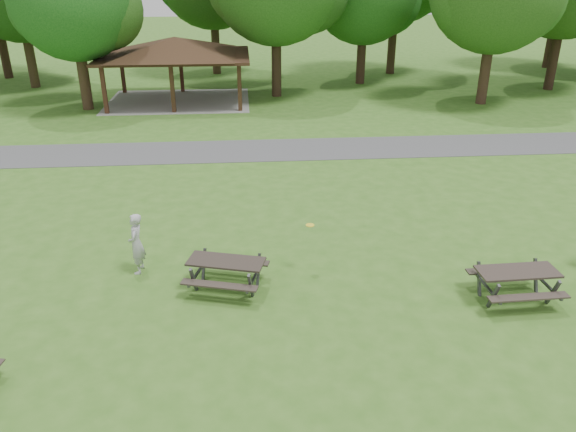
# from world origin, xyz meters

# --- Properties ---
(ground) EXTENTS (160.00, 160.00, 0.00)m
(ground) POSITION_xyz_m (0.00, 0.00, 0.00)
(ground) COLOR #36651D
(ground) RESTS_ON ground
(asphalt_path) EXTENTS (120.00, 3.20, 0.02)m
(asphalt_path) POSITION_xyz_m (0.00, 14.00, 0.01)
(asphalt_path) COLOR #464648
(asphalt_path) RESTS_ON ground
(pavilion) EXTENTS (8.60, 7.01, 3.76)m
(pavilion) POSITION_xyz_m (-4.00, 24.00, 3.06)
(pavilion) COLOR #3A1F15
(pavilion) RESTS_ON ground
(tree_row_d) EXTENTS (6.93, 6.60, 9.27)m
(tree_row_d) POSITION_xyz_m (-8.92, 22.53, 5.77)
(tree_row_d) COLOR #332216
(tree_row_d) RESTS_ON ground
(picnic_table_middle) EXTENTS (2.30, 2.03, 0.85)m
(picnic_table_middle) POSITION_xyz_m (-0.72, 2.45, 0.62)
(picnic_table_middle) COLOR black
(picnic_table_middle) RESTS_ON ground
(picnic_table_far) EXTENTS (2.03, 1.66, 0.86)m
(picnic_table_far) POSITION_xyz_m (6.49, 1.33, 0.63)
(picnic_table_far) COLOR #2D2520
(picnic_table_far) RESTS_ON ground
(frisbee_in_flight) EXTENTS (0.24, 0.24, 0.02)m
(frisbee_in_flight) POSITION_xyz_m (1.52, 3.19, 1.38)
(frisbee_in_flight) COLOR yellow
(frisbee_in_flight) RESTS_ON ground
(frisbee_thrower) EXTENTS (0.44, 0.65, 1.72)m
(frisbee_thrower) POSITION_xyz_m (-3.14, 3.51, 0.86)
(frisbee_thrower) COLOR #AEAEB1
(frisbee_thrower) RESTS_ON ground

